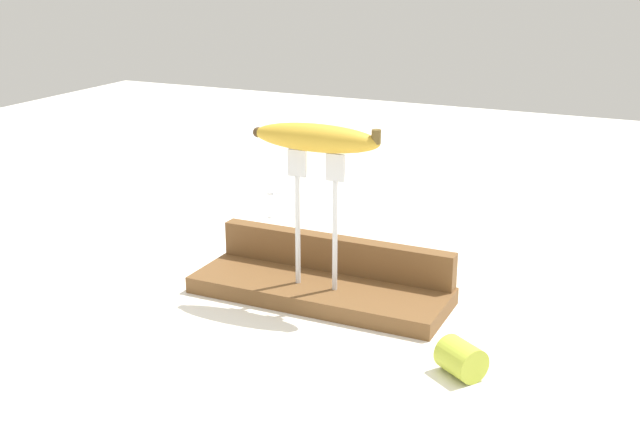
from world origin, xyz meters
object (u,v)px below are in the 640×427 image
at_px(banana_raised_center, 316,138).
at_px(fork_fallen_far, 273,198).
at_px(fork_stand_center, 316,207).
at_px(banana_chunk_near, 460,358).

xyz_separation_m(banana_raised_center, fork_fallen_far, (-0.28, 0.40, -0.23)).
bearing_deg(fork_fallen_far, banana_raised_center, -54.95).
height_order(banana_raised_center, fork_fallen_far, banana_raised_center).
height_order(fork_stand_center, banana_chunk_near, fork_stand_center).
relative_size(fork_stand_center, banana_chunk_near, 2.97).
xyz_separation_m(fork_stand_center, banana_raised_center, (-0.00, -0.00, 0.09)).
distance_m(fork_stand_center, banana_raised_center, 0.09).
bearing_deg(banana_raised_center, banana_chunk_near, -26.06).
relative_size(fork_stand_center, fork_fallen_far, 1.07).
height_order(fork_fallen_far, banana_chunk_near, banana_chunk_near).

